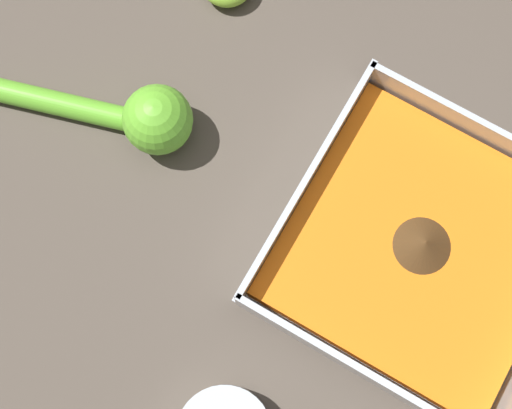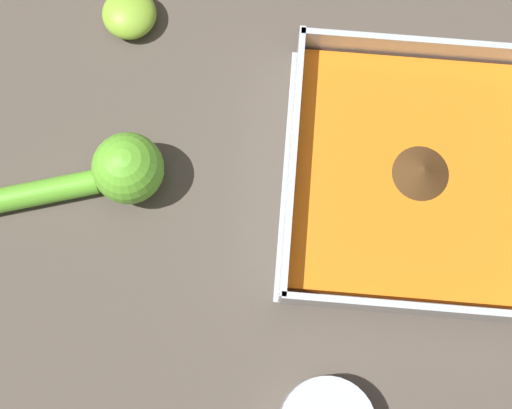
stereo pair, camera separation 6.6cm
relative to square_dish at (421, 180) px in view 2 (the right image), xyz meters
name	(u,v)px [view 2 (the right image)]	position (x,y,z in m)	size (l,w,h in m)	color
ground_plane	(412,183)	(0.00, 0.00, -0.02)	(4.00, 4.00, 0.00)	brown
square_dish	(421,180)	(0.00, 0.00, 0.00)	(0.25, 0.25, 0.06)	silver
lemon_squeezer	(106,174)	(0.02, -0.30, 0.01)	(0.10, 0.21, 0.07)	#6BC633
lemon_half	(129,14)	(-0.15, -0.30, 0.00)	(0.06, 0.06, 0.03)	#93CC38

